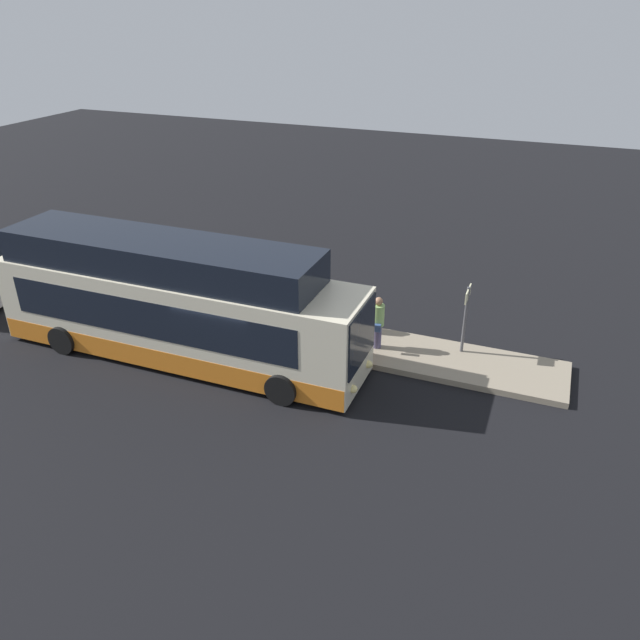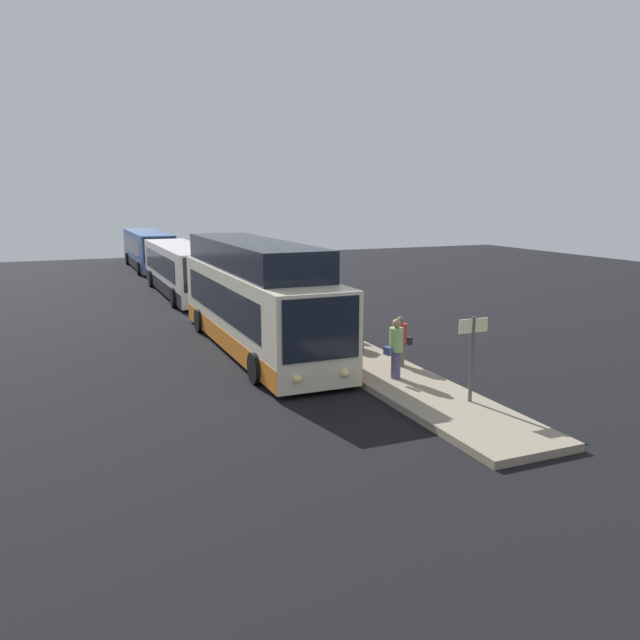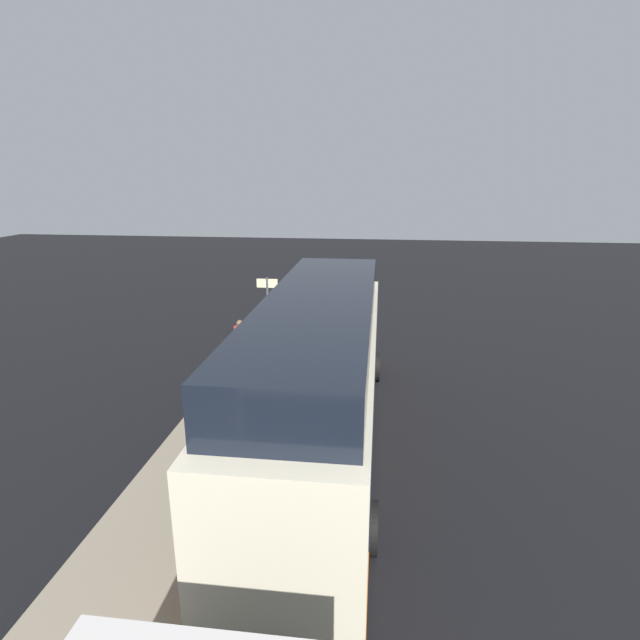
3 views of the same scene
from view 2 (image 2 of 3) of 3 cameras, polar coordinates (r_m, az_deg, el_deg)
The scene contains 11 objects.
ground at distance 21.40m, azimuth -4.74°, elevation -3.84°, with size 80.00×80.00×0.00m, color black.
platform at distance 22.38m, azimuth 2.15°, elevation -2.87°, with size 20.00×2.45×0.20m.
bus_lead at distance 22.96m, azimuth -5.96°, elevation 1.67°, with size 12.32×2.90×3.97m.
bus_second at distance 36.73m, azimuth -12.49°, elevation 4.48°, with size 12.54×2.79×2.79m.
bus_third at distance 50.57m, azimuth -15.45°, elevation 6.17°, with size 11.77×2.71×2.86m.
passenger_boarding at distance 20.18m, azimuth 7.36°, elevation -1.79°, with size 0.46×0.63×1.59m.
passenger_waiting at distance 23.14m, azimuth 1.77°, elevation 0.43°, with size 0.43×0.43×1.85m.
passenger_with_bags at distance 18.67m, azimuth 6.94°, elevation -2.43°, with size 0.48×0.63×1.81m.
suitcase at distance 23.46m, azimuth 3.10°, elevation -1.17°, with size 0.40×0.23×0.87m.
sign_post at distance 16.81m, azimuth 13.75°, elevation -2.44°, with size 0.10×0.88×2.29m.
trash_bin at distance 21.90m, azimuth 3.46°, elevation -2.05°, with size 0.44×0.44×0.65m.
Camera 2 is at (19.65, -6.38, 5.56)m, focal length 35.00 mm.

